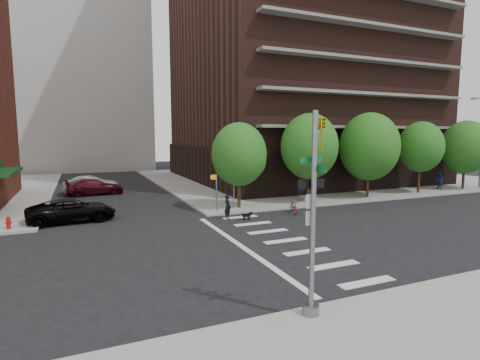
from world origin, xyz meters
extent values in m
plane|color=black|center=(0.00, 0.00, 0.00)|extent=(120.00, 120.00, 0.00)
cube|color=gray|center=(20.50, 23.50, 0.07)|extent=(39.00, 33.00, 0.15)
cube|color=silver|center=(3.00, -6.00, 0.01)|extent=(2.40, 0.50, 0.01)
cube|color=silver|center=(3.00, -4.00, 0.01)|extent=(2.40, 0.50, 0.01)
cube|color=silver|center=(3.00, -2.00, 0.01)|extent=(2.40, 0.50, 0.01)
cube|color=silver|center=(3.00, 0.00, 0.01)|extent=(2.40, 0.50, 0.01)
cube|color=silver|center=(3.00, 2.00, 0.01)|extent=(2.40, 0.50, 0.01)
cube|color=silver|center=(3.00, 4.00, 0.01)|extent=(2.40, 0.50, 0.01)
cube|color=silver|center=(3.00, 6.00, 0.01)|extent=(2.40, 0.50, 0.01)
cube|color=silver|center=(0.50, 0.00, 0.01)|extent=(0.30, 13.00, 0.01)
cube|color=black|center=(18.00, 24.00, 2.15)|extent=(25.50, 25.50, 4.00)
cube|color=maroon|center=(31.20, 14.50, 2.95)|extent=(1.40, 5.00, 0.20)
cube|color=#0C3814|center=(-11.30, 13.00, 2.95)|extent=(1.40, 6.00, 0.20)
cylinder|color=#301E11|center=(4.00, 8.50, 1.30)|extent=(0.24, 0.24, 2.30)
sphere|color=#235B19|center=(4.00, 8.50, 4.05)|extent=(4.00, 4.00, 4.00)
cylinder|color=#301E11|center=(10.00, 8.50, 1.45)|extent=(0.24, 0.24, 2.60)
sphere|color=#235B19|center=(10.00, 8.50, 4.55)|extent=(4.50, 4.50, 4.50)
cylinder|color=#301E11|center=(16.00, 8.50, 1.30)|extent=(0.24, 0.24, 2.30)
sphere|color=#235B19|center=(16.00, 8.50, 4.45)|extent=(5.00, 5.00, 5.00)
cylinder|color=#301E11|center=(22.00, 8.50, 1.45)|extent=(0.24, 0.24, 2.60)
sphere|color=#235B19|center=(22.00, 8.50, 4.35)|extent=(4.00, 4.00, 4.00)
cylinder|color=#301E11|center=(28.00, 8.50, 1.30)|extent=(0.24, 0.24, 2.30)
sphere|color=#235B19|center=(28.00, 8.50, 4.25)|extent=(4.50, 4.50, 4.50)
cylinder|color=slate|center=(-0.50, -7.50, 3.15)|extent=(0.16, 0.16, 6.00)
cylinder|color=slate|center=(-0.50, -7.50, 0.30)|extent=(0.50, 0.50, 0.30)
imported|color=gold|center=(-0.25, -7.50, 5.45)|extent=(0.16, 0.20, 1.00)
cube|color=#0A5926|center=(-0.50, -7.35, 4.75)|extent=(0.75, 0.02, 0.18)
cube|color=#0A5926|center=(-0.35, -7.50, 4.50)|extent=(0.02, 0.75, 0.18)
cube|color=black|center=(-0.50, -7.38, 4.05)|extent=(0.90, 0.02, 0.28)
cube|color=silver|center=(-0.50, -7.38, 3.55)|extent=(0.32, 0.02, 0.42)
cube|color=silver|center=(-0.50, -7.38, 3.05)|extent=(0.32, 0.02, 0.42)
cylinder|color=slate|center=(2.00, 7.80, 1.45)|extent=(0.10, 0.10, 2.60)
cube|color=gold|center=(1.80, 7.80, 2.55)|extent=(0.32, 0.25, 0.32)
cylinder|color=slate|center=(3.50, 8.30, 1.25)|extent=(0.08, 0.08, 2.20)
cube|color=gold|center=(3.50, 8.15, 2.15)|extent=(0.64, 0.02, 0.64)
cylinder|color=#A50C0C|center=(-10.50, 7.80, 0.45)|extent=(0.22, 0.22, 0.60)
sphere|color=#A50C0C|center=(-10.50, 7.80, 0.76)|extent=(0.24, 0.24, 0.24)
cylinder|color=slate|center=(29.10, 8.20, 8.95)|extent=(1.80, 0.14, 0.14)
cube|color=slate|center=(28.20, 8.20, 8.85)|extent=(0.50, 0.22, 0.15)
imported|color=black|center=(-7.22, 9.00, 0.73)|extent=(2.86, 5.42, 1.45)
imported|color=#3B0A12|center=(-5.50, 19.81, 0.72)|extent=(2.48, 5.16, 1.45)
imported|color=#B2B5B9|center=(-5.73, 21.18, 0.79)|extent=(2.12, 4.93, 1.58)
imported|color=maroon|center=(7.02, 5.81, 0.47)|extent=(1.14, 1.91, 0.95)
imported|color=black|center=(2.05, 5.82, 0.82)|extent=(0.64, 0.47, 1.63)
cube|color=black|center=(3.06, 5.07, 0.32)|extent=(0.53, 0.25, 0.20)
cube|color=black|center=(3.34, 5.03, 0.45)|extent=(0.17, 0.14, 0.15)
cylinder|color=black|center=(3.22, 5.12, 0.11)|extent=(0.05, 0.05, 0.22)
cylinder|color=black|center=(2.91, 5.02, 0.11)|extent=(0.05, 0.05, 0.22)
imported|color=navy|center=(25.42, 9.05, 1.00)|extent=(0.93, 0.79, 1.71)
camera|label=1|loc=(-6.61, -16.39, 5.48)|focal=28.00mm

